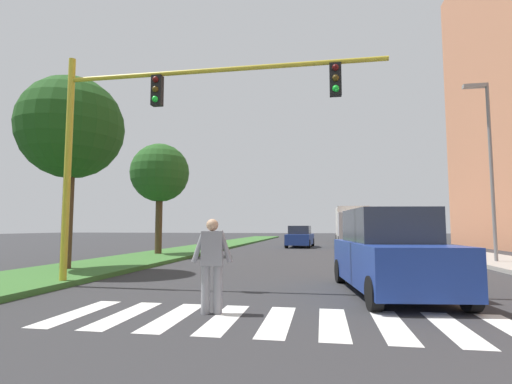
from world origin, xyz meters
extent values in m
plane|color=#2D2D30|center=(0.00, 30.00, 0.00)|extent=(140.00, 140.00, 0.00)
cube|color=silver|center=(-3.60, 8.29, 0.00)|extent=(0.45, 2.20, 0.01)
cube|color=silver|center=(-2.70, 8.29, 0.00)|extent=(0.45, 2.20, 0.01)
cube|color=silver|center=(-1.80, 8.29, 0.00)|extent=(0.45, 2.20, 0.01)
cube|color=silver|center=(-0.90, 8.29, 0.00)|extent=(0.45, 2.20, 0.01)
cube|color=silver|center=(0.00, 8.29, 0.00)|extent=(0.45, 2.20, 0.01)
cube|color=silver|center=(0.90, 8.29, 0.00)|extent=(0.45, 2.20, 0.01)
cube|color=silver|center=(1.80, 8.29, 0.00)|extent=(0.45, 2.20, 0.01)
cube|color=silver|center=(2.70, 8.29, 0.00)|extent=(0.45, 2.20, 0.01)
cube|color=#386B2D|center=(-7.49, 28.00, 0.07)|extent=(3.65, 64.00, 0.15)
cylinder|color=#4C3823|center=(-7.83, 13.80, 2.04)|extent=(0.36, 0.36, 3.79)
sphere|color=#1E4C19|center=(-7.83, 13.80, 5.00)|extent=(3.56, 3.56, 3.56)
cylinder|color=#4C3823|center=(-7.80, 21.29, 1.83)|extent=(0.36, 0.36, 3.36)
sphere|color=#23561E|center=(-7.80, 21.29, 4.44)|extent=(3.12, 3.12, 3.12)
cube|color=#9E9991|center=(8.25, 28.00, 0.07)|extent=(3.00, 64.00, 0.15)
cylinder|color=gold|center=(-5.96, 11.10, 3.15)|extent=(0.18, 0.18, 6.00)
cylinder|color=gold|center=(-1.80, 11.10, 5.55)|extent=(8.33, 0.12, 0.12)
cube|color=black|center=(-3.46, 11.10, 5.10)|extent=(0.28, 0.20, 0.80)
sphere|color=#4C0C0C|center=(-3.46, 10.98, 5.36)|extent=(0.16, 0.16, 0.16)
sphere|color=#4C380F|center=(-3.46, 10.98, 5.10)|extent=(0.16, 0.16, 0.16)
sphere|color=#19D833|center=(-3.46, 10.98, 4.84)|extent=(0.16, 0.16, 0.16)
cube|color=black|center=(1.12, 11.10, 5.10)|extent=(0.28, 0.20, 0.80)
sphere|color=#4C0C0C|center=(1.12, 10.98, 5.36)|extent=(0.16, 0.16, 0.16)
sphere|color=#4C380F|center=(1.12, 10.98, 5.10)|extent=(0.16, 0.16, 0.16)
sphere|color=#19D833|center=(1.12, 10.98, 4.84)|extent=(0.16, 0.16, 0.16)
cylinder|color=slate|center=(7.75, 19.24, 3.90)|extent=(0.14, 0.14, 7.50)
cube|color=gray|center=(7.25, 19.24, 7.55)|extent=(0.90, 0.24, 0.16)
cylinder|color=gray|center=(-1.12, 8.65, 0.42)|extent=(0.18, 0.18, 0.85)
cylinder|color=gray|center=(-1.33, 8.62, 0.42)|extent=(0.18, 0.18, 0.85)
cube|color=gray|center=(-1.22, 8.63, 1.16)|extent=(0.41, 0.30, 0.62)
cylinder|color=gray|center=(-0.99, 8.67, 1.19)|extent=(0.28, 0.13, 0.58)
cylinder|color=gray|center=(-1.46, 8.59, 1.19)|extent=(0.28, 0.13, 0.58)
sphere|color=tan|center=(-1.22, 8.63, 1.58)|extent=(0.25, 0.25, 0.22)
cube|color=navy|center=(2.31, 11.28, 0.70)|extent=(2.45, 4.80, 0.96)
cube|color=#2D333D|center=(2.28, 11.51, 1.58)|extent=(1.97, 2.71, 0.79)
cylinder|color=black|center=(3.40, 9.55, 0.32)|extent=(0.30, 0.66, 0.64)
cylinder|color=black|center=(1.67, 9.34, 0.32)|extent=(0.30, 0.66, 0.64)
cylinder|color=black|center=(2.95, 13.22, 0.32)|extent=(0.30, 0.66, 0.64)
cylinder|color=black|center=(1.22, 13.01, 0.32)|extent=(0.30, 0.66, 0.64)
cube|color=navy|center=(-0.93, 31.99, 0.61)|extent=(2.02, 4.67, 0.78)
cube|color=#2D333D|center=(-0.94, 31.76, 1.31)|extent=(1.66, 2.14, 0.63)
cylinder|color=black|center=(-1.62, 33.87, 0.32)|extent=(0.26, 0.65, 0.64)
cylinder|color=black|center=(-0.03, 33.78, 0.32)|extent=(0.26, 0.65, 0.64)
cylinder|color=black|center=(-1.83, 30.20, 0.32)|extent=(0.26, 0.65, 0.64)
cylinder|color=black|center=(-0.23, 30.11, 0.32)|extent=(0.26, 0.65, 0.64)
cube|color=#474C51|center=(3.35, 45.20, 0.61)|extent=(2.25, 4.31, 0.77)
cube|color=#2D333D|center=(3.37, 45.41, 1.31)|extent=(1.80, 2.02, 0.63)
cylinder|color=black|center=(4.01, 43.50, 0.32)|extent=(0.28, 0.66, 0.64)
cylinder|color=black|center=(2.35, 43.67, 0.32)|extent=(0.28, 0.66, 0.64)
cylinder|color=black|center=(4.34, 46.74, 0.32)|extent=(0.28, 0.66, 0.64)
cylinder|color=black|center=(2.68, 46.91, 0.32)|extent=(0.28, 0.66, 0.64)
cube|color=#B7B7BC|center=(3.04, 30.29, 1.45)|extent=(2.30, 2.00, 2.20)
cube|color=beige|center=(3.04, 33.39, 1.75)|extent=(2.30, 4.20, 2.70)
cylinder|color=black|center=(4.09, 30.29, 0.45)|extent=(0.30, 0.90, 0.90)
cylinder|color=black|center=(1.99, 30.29, 0.45)|extent=(0.30, 0.90, 0.90)
cylinder|color=black|center=(4.09, 34.44, 0.45)|extent=(0.30, 0.90, 0.90)
cylinder|color=black|center=(1.99, 34.44, 0.45)|extent=(0.30, 0.90, 0.90)
camera|label=1|loc=(0.75, 1.77, 1.55)|focal=27.30mm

